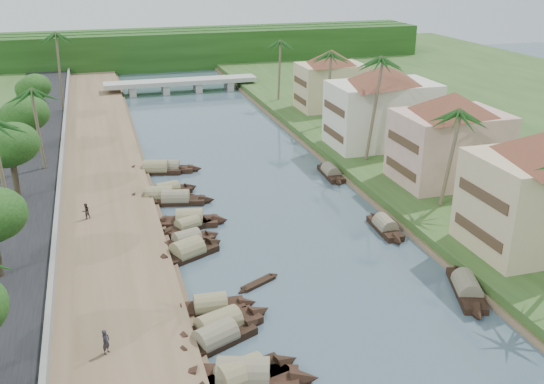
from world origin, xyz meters
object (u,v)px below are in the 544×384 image
object	(u,v)px
sampan_0	(243,376)
bridge	(181,83)
sampan_1	(242,378)
person_near	(106,342)

from	to	relation	value
sampan_0	bridge	bearing A→B (deg)	101.46
sampan_0	sampan_1	distance (m)	0.15
bridge	sampan_1	xyz separation A→B (m)	(-8.96, -82.71, -1.30)
bridge	sampan_1	bearing A→B (deg)	-96.18
bridge	person_near	world-z (taller)	person_near
sampan_0	person_near	world-z (taller)	person_near
sampan_1	person_near	size ratio (longest dim) A/B	4.95
bridge	sampan_0	world-z (taller)	bridge
bridge	sampan_0	xyz separation A→B (m)	(-8.83, -82.63, -1.30)
person_near	bridge	bearing A→B (deg)	24.82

